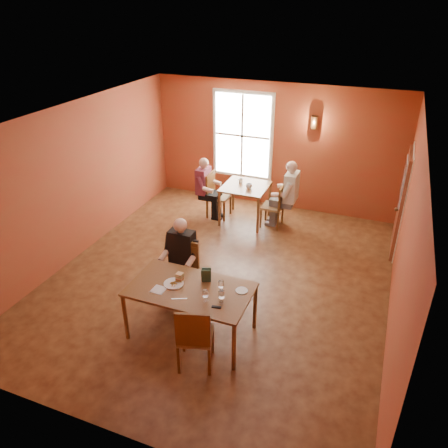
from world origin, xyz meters
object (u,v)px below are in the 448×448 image
(chair_diner_main, at_px, (180,275))
(diner_white, at_px, (274,195))
(chair_diner_maroon, at_px, (219,196))
(main_table, at_px, (191,311))
(chair_empty, at_px, (196,334))
(chair_diner_white, at_px, (272,206))
(diner_maroon, at_px, (218,189))
(second_table, at_px, (245,203))
(diner_main, at_px, (179,268))

(chair_diner_main, distance_m, diner_white, 3.37)
(diner_white, height_order, chair_diner_maroon, diner_white)
(main_table, distance_m, chair_empty, 0.65)
(chair_diner_white, height_order, diner_maroon, diner_maroon)
(diner_white, bearing_deg, main_table, 177.13)
(main_table, xyz_separation_m, diner_maroon, (-1.16, 3.94, 0.27))
(second_table, height_order, diner_maroon, diner_maroon)
(chair_diner_maroon, xyz_separation_m, diner_maroon, (-0.03, 0.00, 0.16))
(chair_diner_white, bearing_deg, chair_empty, -177.95)
(main_table, relative_size, diner_maroon, 1.31)
(diner_main, bearing_deg, main_table, 128.88)
(diner_main, distance_m, second_table, 3.33)
(diner_main, height_order, chair_diner_maroon, diner_main)
(chair_diner_main, xyz_separation_m, diner_main, (0.00, -0.03, 0.16))
(diner_main, relative_size, diner_white, 0.94)
(main_table, height_order, chair_diner_white, chair_diner_white)
(chair_empty, height_order, diner_maroon, diner_maroon)
(chair_diner_main, bearing_deg, second_table, -90.31)
(chair_empty, distance_m, chair_diner_maroon, 4.72)
(chair_empty, distance_m, second_table, 4.56)
(diner_main, bearing_deg, diner_white, -101.86)
(main_table, relative_size, diner_white, 1.22)
(second_table, relative_size, diner_maroon, 0.72)
(diner_main, xyz_separation_m, chair_diner_white, (0.67, 3.32, -0.21))
(chair_empty, distance_m, diner_maroon, 4.73)
(chair_diner_white, xyz_separation_m, diner_maroon, (-1.33, 0.00, 0.20))
(chair_empty, height_order, chair_diner_maroon, chair_empty)
(second_table, distance_m, chair_diner_white, 0.65)
(chair_diner_main, bearing_deg, chair_diner_maroon, -79.12)
(chair_diner_maroon, bearing_deg, chair_diner_white, 90.00)
(chair_diner_main, distance_m, chair_diner_white, 3.36)
(diner_maroon, bearing_deg, main_table, 16.43)
(diner_white, bearing_deg, chair_diner_white, 90.00)
(chair_empty, relative_size, chair_diner_white, 1.07)
(chair_empty, bearing_deg, chair_diner_maroon, 91.12)
(second_table, distance_m, diner_white, 0.75)
(chair_diner_main, bearing_deg, chair_empty, 124.72)
(second_table, relative_size, chair_diner_maroon, 0.93)
(chair_diner_white, bearing_deg, chair_diner_maroon, 90.00)
(second_table, distance_m, diner_maroon, 0.73)
(diner_maroon, bearing_deg, chair_diner_main, 11.38)
(chair_empty, bearing_deg, chair_diner_main, 107.80)
(chair_diner_maroon, bearing_deg, main_table, 16.03)
(main_table, relative_size, second_table, 1.84)
(diner_main, xyz_separation_m, diner_white, (0.70, 3.32, 0.05))
(chair_empty, height_order, chair_diner_white, chair_empty)
(second_table, height_order, chair_diner_white, chair_diner_white)
(second_table, bearing_deg, diner_maroon, 180.00)
(diner_maroon, bearing_deg, second_table, 90.00)
(chair_empty, relative_size, diner_white, 0.71)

